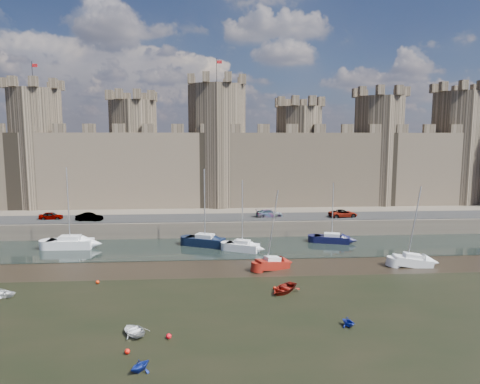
# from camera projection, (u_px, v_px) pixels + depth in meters

# --- Properties ---
(ground) EXTENTS (160.00, 160.00, 0.00)m
(ground) POSITION_uv_depth(u_px,v_px,m) (203.00, 320.00, 36.93)
(ground) COLOR black
(ground) RESTS_ON ground
(seaweed_patch) EXTENTS (70.00, 34.00, 0.01)m
(seaweed_patch) POSITION_uv_depth(u_px,v_px,m) (201.00, 355.00, 30.99)
(seaweed_patch) COLOR black
(seaweed_patch) RESTS_ON ground
(water_channel) EXTENTS (160.00, 12.00, 0.08)m
(water_channel) POSITION_uv_depth(u_px,v_px,m) (206.00, 248.00, 60.67)
(water_channel) COLOR black
(water_channel) RESTS_ON ground
(quay) EXTENTS (160.00, 60.00, 2.50)m
(quay) POSITION_uv_depth(u_px,v_px,m) (208.00, 202.00, 96.14)
(quay) COLOR #4C443A
(quay) RESTS_ON ground
(road) EXTENTS (160.00, 7.00, 0.10)m
(road) POSITION_uv_depth(u_px,v_px,m) (207.00, 218.00, 70.25)
(road) COLOR black
(road) RESTS_ON quay
(castle) EXTENTS (108.50, 11.00, 29.00)m
(castle) POSITION_uv_depth(u_px,v_px,m) (204.00, 158.00, 82.89)
(castle) COLOR #42382B
(castle) RESTS_ON quay
(car_0) EXTENTS (3.68, 1.54, 1.24)m
(car_0) POSITION_uv_depth(u_px,v_px,m) (51.00, 216.00, 68.72)
(car_0) COLOR gray
(car_0) RESTS_ON quay
(car_1) EXTENTS (4.22, 1.94, 1.34)m
(car_1) POSITION_uv_depth(u_px,v_px,m) (89.00, 217.00, 67.42)
(car_1) COLOR gray
(car_1) RESTS_ON quay
(car_2) EXTENTS (4.62, 2.29, 1.29)m
(car_2) POSITION_uv_depth(u_px,v_px,m) (269.00, 213.00, 70.84)
(car_2) COLOR gray
(car_2) RESTS_ON quay
(car_3) EXTENTS (4.94, 2.78, 1.30)m
(car_3) POSITION_uv_depth(u_px,v_px,m) (343.00, 214.00, 70.57)
(car_3) COLOR gray
(car_3) RESTS_ON quay
(sailboat_0) EXTENTS (6.17, 2.46, 11.48)m
(sailboat_0) POSITION_uv_depth(u_px,v_px,m) (70.00, 243.00, 60.31)
(sailboat_0) COLOR silver
(sailboat_0) RESTS_ON ground
(sailboat_1) EXTENTS (5.96, 4.26, 11.15)m
(sailboat_1) POSITION_uv_depth(u_px,v_px,m) (205.00, 241.00, 61.62)
(sailboat_1) COLOR black
(sailboat_1) RESTS_ON ground
(sailboat_2) EXTENTS (4.88, 3.49, 9.83)m
(sailboat_2) POSITION_uv_depth(u_px,v_px,m) (242.00, 246.00, 58.88)
(sailboat_2) COLOR silver
(sailboat_2) RESTS_ON ground
(sailboat_3) EXTENTS (5.47, 3.42, 8.95)m
(sailboat_3) POSITION_uv_depth(u_px,v_px,m) (332.00, 238.00, 63.65)
(sailboat_3) COLOR black
(sailboat_3) RESTS_ON ground
(sailboat_4) EXTENTS (4.40, 3.10, 9.59)m
(sailboat_4) POSITION_uv_depth(u_px,v_px,m) (272.00, 263.00, 51.13)
(sailboat_4) COLOR maroon
(sailboat_4) RESTS_ON ground
(sailboat_5) EXTENTS (4.71, 2.13, 9.89)m
(sailboat_5) POSITION_uv_depth(u_px,v_px,m) (412.00, 260.00, 52.24)
(sailboat_5) COLOR silver
(sailboat_5) RESTS_ON ground
(dinghy_1) EXTENTS (2.12, 2.16, 0.86)m
(dinghy_1) POSITION_uv_depth(u_px,v_px,m) (140.00, 365.00, 28.80)
(dinghy_1) COLOR navy
(dinghy_1) RESTS_ON ground
(dinghy_2) EXTENTS (3.20, 3.42, 0.58)m
(dinghy_2) POSITION_uv_depth(u_px,v_px,m) (134.00, 331.00, 34.23)
(dinghy_2) COLOR silver
(dinghy_2) RESTS_ON ground
(dinghy_4) EXTENTS (4.15, 4.20, 0.71)m
(dinghy_4) POSITION_uv_depth(u_px,v_px,m) (284.00, 289.00, 43.47)
(dinghy_4) COLOR maroon
(dinghy_4) RESTS_ON ground
(dinghy_5) EXTENTS (1.73, 1.83, 0.77)m
(dinghy_5) POSITION_uv_depth(u_px,v_px,m) (348.00, 322.00, 35.61)
(dinghy_5) COLOR navy
(dinghy_5) RESTS_ON ground
(buoy_1) EXTENTS (0.41, 0.41, 0.41)m
(buoy_1) POSITION_uv_depth(u_px,v_px,m) (98.00, 282.00, 46.01)
(buoy_1) COLOR red
(buoy_1) RESTS_ON ground
(buoy_2) EXTENTS (0.43, 0.43, 0.43)m
(buoy_2) POSITION_uv_depth(u_px,v_px,m) (169.00, 336.00, 33.46)
(buoy_2) COLOR red
(buoy_2) RESTS_ON ground
(buoy_3) EXTENTS (0.38, 0.38, 0.38)m
(buoy_3) POSITION_uv_depth(u_px,v_px,m) (275.00, 288.00, 44.15)
(buoy_3) COLOR red
(buoy_3) RESTS_ON ground
(buoy_4) EXTENTS (0.40, 0.40, 0.40)m
(buoy_4) POSITION_uv_depth(u_px,v_px,m) (127.00, 351.00, 31.11)
(buoy_4) COLOR red
(buoy_4) RESTS_ON ground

